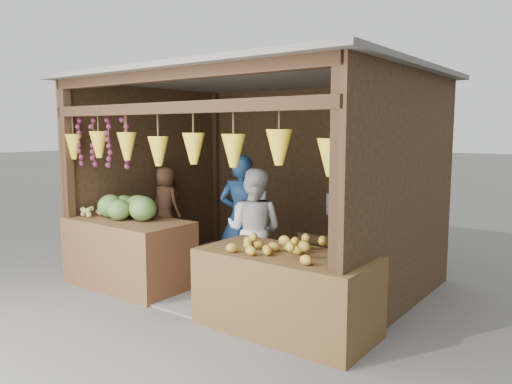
{
  "coord_description": "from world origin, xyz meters",
  "views": [
    {
      "loc": [
        3.85,
        -5.11,
        1.97
      ],
      "look_at": [
        0.09,
        -0.1,
        1.19
      ],
      "focal_mm": 35.0,
      "sensor_mm": 36.0,
      "label": 1
    }
  ],
  "objects_px": {
    "vendor_seated": "(166,203)",
    "woman_standing": "(254,230)",
    "counter_right": "(286,292)",
    "counter_left": "(129,252)",
    "man_standing": "(242,218)"
  },
  "relations": [
    {
      "from": "counter_right",
      "to": "man_standing",
      "type": "relative_size",
      "value": 1.05
    },
    {
      "from": "counter_right",
      "to": "vendor_seated",
      "type": "bearing_deg",
      "value": 158.46
    },
    {
      "from": "counter_right",
      "to": "counter_left",
      "type": "bearing_deg",
      "value": 179.53
    },
    {
      "from": "counter_left",
      "to": "man_standing",
      "type": "bearing_deg",
      "value": 44.19
    },
    {
      "from": "woman_standing",
      "to": "vendor_seated",
      "type": "height_order",
      "value": "woman_standing"
    },
    {
      "from": "counter_left",
      "to": "vendor_seated",
      "type": "xyz_separation_m",
      "value": [
        -0.52,
        1.14,
        0.45
      ]
    },
    {
      "from": "counter_left",
      "to": "woman_standing",
      "type": "xyz_separation_m",
      "value": [
        1.4,
        0.8,
        0.33
      ]
    },
    {
      "from": "counter_left",
      "to": "counter_right",
      "type": "height_order",
      "value": "counter_left"
    },
    {
      "from": "counter_left",
      "to": "vendor_seated",
      "type": "bearing_deg",
      "value": 114.76
    },
    {
      "from": "man_standing",
      "to": "vendor_seated",
      "type": "relative_size",
      "value": 1.51
    },
    {
      "from": "counter_left",
      "to": "vendor_seated",
      "type": "height_order",
      "value": "vendor_seated"
    },
    {
      "from": "vendor_seated",
      "to": "woman_standing",
      "type": "bearing_deg",
      "value": 176.1
    },
    {
      "from": "counter_left",
      "to": "woman_standing",
      "type": "distance_m",
      "value": 1.65
    },
    {
      "from": "counter_right",
      "to": "man_standing",
      "type": "distance_m",
      "value": 1.77
    },
    {
      "from": "vendor_seated",
      "to": "counter_left",
      "type": "bearing_deg",
      "value": 120.89
    }
  ]
}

